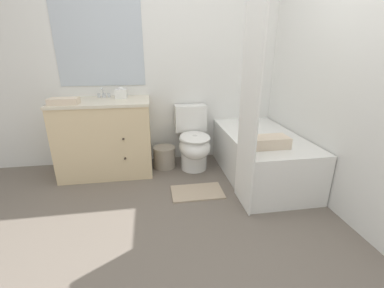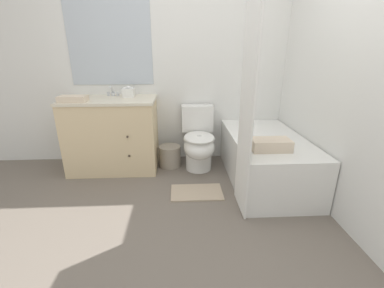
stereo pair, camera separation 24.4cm
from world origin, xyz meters
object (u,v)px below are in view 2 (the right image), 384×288
at_px(hand_towel_folded, 73,99).
at_px(bath_towel_folded, 271,145).
at_px(vanity_cabinet, 113,134).
at_px(bathtub, 265,158).
at_px(sink_faucet, 113,93).
at_px(toilet, 199,142).
at_px(bath_mat, 197,192).
at_px(wastebasket, 170,156).
at_px(tissue_box, 129,92).

height_order(hand_towel_folded, bath_towel_folded, hand_towel_folded).
xyz_separation_m(vanity_cabinet, bathtub, (1.69, -0.40, -0.18)).
distance_m(hand_towel_folded, bath_towel_folded, 2.03).
xyz_separation_m(sink_faucet, toilet, (1.00, -0.24, -0.54)).
relative_size(sink_faucet, bath_mat, 0.28).
relative_size(toilet, bath_mat, 1.41).
xyz_separation_m(toilet, bathtub, (0.69, -0.34, -0.08)).
distance_m(vanity_cabinet, sink_faucet, 0.48).
bearing_deg(bathtub, sink_faucet, 161.11).
bearing_deg(vanity_cabinet, wastebasket, 0.66).
distance_m(toilet, hand_towel_folded, 1.43).
xyz_separation_m(hand_towel_folded, bath_towel_folded, (1.91, -0.61, -0.32)).
bearing_deg(toilet, hand_towel_folded, -175.31).
bearing_deg(wastebasket, tissue_box, 167.37).
bearing_deg(tissue_box, bathtub, -18.90).
relative_size(toilet, bathtub, 0.52).
height_order(wastebasket, tissue_box, tissue_box).
bearing_deg(vanity_cabinet, hand_towel_folded, -152.64).
height_order(vanity_cabinet, bath_mat, vanity_cabinet).
bearing_deg(tissue_box, toilet, -12.03).
height_order(vanity_cabinet, bath_towel_folded, vanity_cabinet).
bearing_deg(bath_mat, vanity_cabinet, 144.79).
height_order(toilet, bathtub, toilet).
bearing_deg(bath_mat, bath_towel_folded, -10.27).
bearing_deg(sink_faucet, toilet, -13.42).
bearing_deg(bath_towel_folded, sink_faucet, 149.00).
height_order(toilet, hand_towel_folded, hand_towel_folded).
bearing_deg(wastebasket, bathtub, -21.49).
distance_m(toilet, bath_towel_folded, 0.95).
bearing_deg(vanity_cabinet, sink_faucet, 90.00).
bearing_deg(bath_towel_folded, bath_mat, 169.73).
relative_size(toilet, hand_towel_folded, 2.59).
bearing_deg(hand_towel_folded, sink_faucet, 46.57).
height_order(bathtub, bath_towel_folded, bath_towel_folded).
relative_size(tissue_box, bath_mat, 0.28).
bearing_deg(sink_faucet, bath_towel_folded, -31.00).
bearing_deg(bathtub, hand_towel_folded, 173.45).
bearing_deg(vanity_cabinet, bath_towel_folded, -26.08).
height_order(sink_faucet, bath_towel_folded, sink_faucet).
distance_m(vanity_cabinet, toilet, 1.00).
bearing_deg(tissue_box, bath_mat, -46.26).
height_order(tissue_box, bath_towel_folded, tissue_box).
height_order(tissue_box, bath_mat, tissue_box).
bearing_deg(hand_towel_folded, vanity_cabinet, 27.36).
distance_m(wastebasket, tissue_box, 0.89).
distance_m(wastebasket, hand_towel_folded, 1.24).
bearing_deg(tissue_box, bath_towel_folded, -32.54).
bearing_deg(toilet, bath_towel_folded, -50.44).
bearing_deg(toilet, vanity_cabinet, 176.49).
relative_size(hand_towel_folded, bath_towel_folded, 0.80).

